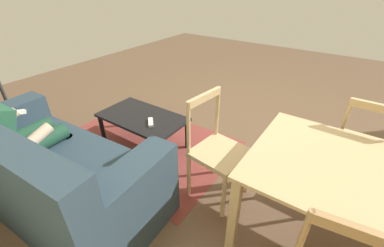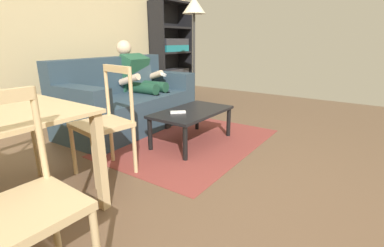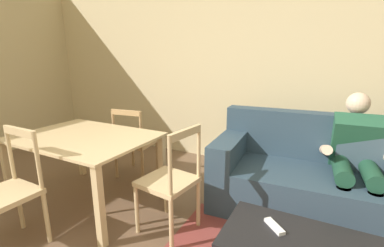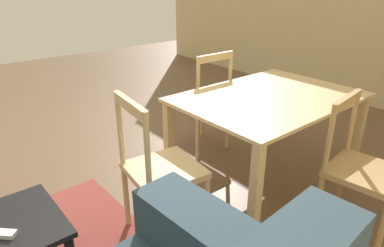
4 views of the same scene
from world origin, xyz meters
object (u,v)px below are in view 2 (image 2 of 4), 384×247
Objects in this scene: dining_chair_by_doorway at (22,207)px; couch at (127,102)px; person_lounging at (140,80)px; bookshelf at (171,61)px; floor_lamp at (194,17)px; coffee_table at (192,115)px; dining_chair_facing_couch at (105,123)px; tv_remote at (178,112)px.

couch is at bearing 38.77° from dining_chair_by_doorway.
person_lounging reaches higher than dining_chair_by_doorway.
floor_lamp is at bearing -121.57° from bookshelf.
bookshelf is at bearing 31.37° from dining_chair_by_doorway.
couch is at bearing 89.85° from coffee_table.
person_lounging is at bearing 35.25° from dining_chair_facing_couch.
dining_chair_facing_couch reaches higher than couch.
person_lounging is 0.65× the size of floor_lamp.
dining_chair_facing_couch reaches higher than tv_remote.
person_lounging is at bearing 20.21° from tv_remote.
person_lounging is at bearing -156.90° from bookshelf.
tv_remote is 0.18× the size of dining_chair_by_doorway.
dining_chair_facing_couch is 1.00× the size of dining_chair_by_doorway.
bookshelf is 3.30m from dining_chair_facing_couch.
dining_chair_by_doorway is (-2.07, -0.58, 0.13)m from coffee_table.
tv_remote is at bearing -100.34° from couch.
person_lounging is 1.22× the size of dining_chair_facing_couch.
floor_lamp is (2.27, 0.65, 1.04)m from dining_chair_facing_couch.
couch is 2.04× the size of dining_chair_by_doorway.
couch is at bearing 40.64° from dining_chair_facing_couch.
floor_lamp is (3.28, 1.40, 1.04)m from dining_chair_by_doorway.
coffee_table is (-0.00, -1.09, -0.01)m from couch.
coffee_table is at bearing -9.10° from dining_chair_facing_couch.
dining_chair_facing_couch is at bearing 36.68° from dining_chair_by_doorway.
tv_remote is at bearing -139.03° from bookshelf.
dining_chair_by_doorway is (-2.39, -1.73, -0.14)m from person_lounging.
dining_chair_by_doorway is (-1.89, -0.64, 0.07)m from tv_remote.
coffee_table is 1.03× the size of dining_chair_by_doorway.
dining_chair_facing_couch is (-1.07, -0.92, 0.12)m from couch.
tv_remote is at bearing -114.80° from person_lounging.
couch is 2.66m from dining_chair_by_doorway.
floor_lamp is at bearing 23.14° from dining_chair_by_doorway.
bookshelf is 1.96× the size of dining_chair_facing_couch.
couch is 1.04× the size of bookshelf.
couch is 1.05m from tv_remote.
dining_chair_by_doorway reaches higher than coffee_table.
tv_remote is (-0.50, -1.09, -0.21)m from person_lounging.
coffee_table is 0.55× the size of floor_lamp.
dining_chair_facing_couch is 1.26m from dining_chair_by_doorway.
dining_chair_by_doorway is at bearing -156.86° from floor_lamp.
bookshelf is 1.34m from floor_lamp.
bookshelf is (1.79, 0.69, 0.43)m from couch.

